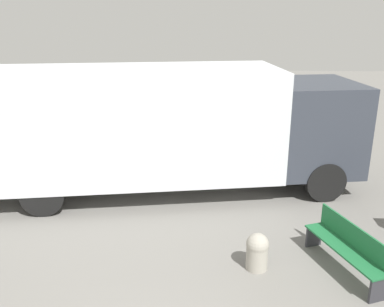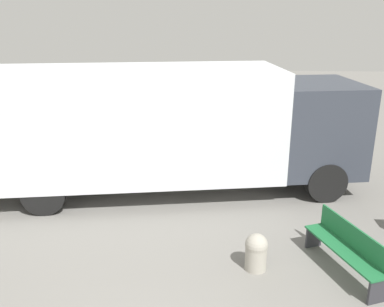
# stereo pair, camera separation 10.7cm
# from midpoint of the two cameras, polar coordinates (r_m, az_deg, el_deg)

# --- Properties ---
(delivery_truck) EXTENTS (9.80, 4.05, 3.17)m
(delivery_truck) POSITION_cam_midpoint_polar(r_m,az_deg,el_deg) (10.77, -3.07, 3.92)
(delivery_truck) COLOR silver
(delivery_truck) RESTS_ON ground
(park_bench) EXTENTS (1.07, 1.94, 0.88)m
(park_bench) POSITION_cam_midpoint_polar(r_m,az_deg,el_deg) (8.29, 20.38, -11.63)
(park_bench) COLOR #1E6638
(park_bench) RESTS_ON ground
(bollard_near_bench) EXTENTS (0.41, 0.41, 0.70)m
(bollard_near_bench) POSITION_cam_midpoint_polar(r_m,az_deg,el_deg) (8.01, 8.94, -12.73)
(bollard_near_bench) COLOR #9E998C
(bollard_near_bench) RESTS_ON ground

